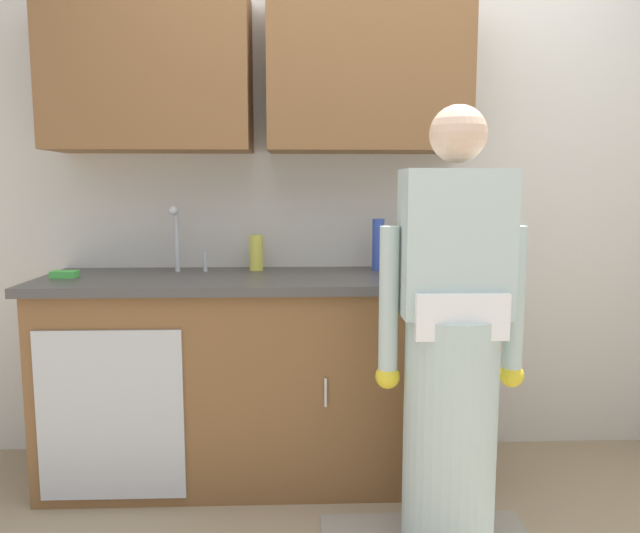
{
  "coord_description": "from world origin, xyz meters",
  "views": [
    {
      "loc": [
        -0.38,
        -2.02,
        1.34
      ],
      "look_at": [
        -0.28,
        0.55,
        1.0
      ],
      "focal_mm": 34.06,
      "sensor_mm": 36.0,
      "label": 1
    }
  ],
  "objects_px": {
    "bottle_water_tall": "(256,253)",
    "bottle_soap": "(412,247)",
    "sink": "(180,279)",
    "cup_by_sink": "(411,264)",
    "knife_on_counter": "(393,278)",
    "sponge": "(65,274)",
    "person_at_sink": "(452,366)",
    "bottle_water_short": "(378,245)"
  },
  "relations": [
    {
      "from": "bottle_water_tall",
      "to": "sink",
      "type": "bearing_deg",
      "value": -151.84
    },
    {
      "from": "sink",
      "to": "cup_by_sink",
      "type": "bearing_deg",
      "value": 1.86
    },
    {
      "from": "bottle_water_short",
      "to": "cup_by_sink",
      "type": "height_order",
      "value": "bottle_water_short"
    },
    {
      "from": "knife_on_counter",
      "to": "sponge",
      "type": "xyz_separation_m",
      "value": [
        -1.45,
        0.1,
        0.01
      ]
    },
    {
      "from": "sponge",
      "to": "bottle_water_short",
      "type": "bearing_deg",
      "value": 7.52
    },
    {
      "from": "person_at_sink",
      "to": "bottle_water_short",
      "type": "bearing_deg",
      "value": 102.6
    },
    {
      "from": "bottle_soap",
      "to": "sponge",
      "type": "distance_m",
      "value": 1.59
    },
    {
      "from": "person_at_sink",
      "to": "cup_by_sink",
      "type": "height_order",
      "value": "person_at_sink"
    },
    {
      "from": "bottle_water_short",
      "to": "bottle_water_tall",
      "type": "distance_m",
      "value": 0.59
    },
    {
      "from": "person_at_sink",
      "to": "bottle_water_tall",
      "type": "xyz_separation_m",
      "value": [
        -0.76,
        0.79,
        0.33
      ]
    },
    {
      "from": "bottle_water_short",
      "to": "cup_by_sink",
      "type": "bearing_deg",
      "value": -40.64
    },
    {
      "from": "sink",
      "to": "bottle_soap",
      "type": "xyz_separation_m",
      "value": [
        1.08,
        0.14,
        0.13
      ]
    },
    {
      "from": "bottle_water_short",
      "to": "person_at_sink",
      "type": "bearing_deg",
      "value": -77.4
    },
    {
      "from": "bottle_water_tall",
      "to": "bottle_soap",
      "type": "bearing_deg",
      "value": -2.63
    },
    {
      "from": "sink",
      "to": "cup_by_sink",
      "type": "height_order",
      "value": "sink"
    },
    {
      "from": "cup_by_sink",
      "to": "knife_on_counter",
      "type": "bearing_deg",
      "value": -123.52
    },
    {
      "from": "sink",
      "to": "bottle_soap",
      "type": "relative_size",
      "value": 2.26
    },
    {
      "from": "sink",
      "to": "cup_by_sink",
      "type": "distance_m",
      "value": 1.06
    },
    {
      "from": "bottle_soap",
      "to": "knife_on_counter",
      "type": "distance_m",
      "value": 0.33
    },
    {
      "from": "bottle_water_tall",
      "to": "bottle_soap",
      "type": "height_order",
      "value": "bottle_soap"
    },
    {
      "from": "bottle_water_tall",
      "to": "cup_by_sink",
      "type": "distance_m",
      "value": 0.74
    },
    {
      "from": "sink",
      "to": "knife_on_counter",
      "type": "distance_m",
      "value": 0.95
    },
    {
      "from": "person_at_sink",
      "to": "bottle_soap",
      "type": "relative_size",
      "value": 7.31
    },
    {
      "from": "sink",
      "to": "knife_on_counter",
      "type": "relative_size",
      "value": 2.08
    },
    {
      "from": "bottle_water_short",
      "to": "cup_by_sink",
      "type": "relative_size",
      "value": 2.68
    },
    {
      "from": "cup_by_sink",
      "to": "sponge",
      "type": "xyz_separation_m",
      "value": [
        -1.56,
        -0.07,
        -0.03
      ]
    },
    {
      "from": "sink",
      "to": "person_at_sink",
      "type": "relative_size",
      "value": 0.31
    },
    {
      "from": "bottle_water_short",
      "to": "cup_by_sink",
      "type": "distance_m",
      "value": 0.2
    },
    {
      "from": "bottle_water_tall",
      "to": "cup_by_sink",
      "type": "relative_size",
      "value": 1.84
    },
    {
      "from": "sink",
      "to": "cup_by_sink",
      "type": "xyz_separation_m",
      "value": [
        1.05,
        0.03,
        0.06
      ]
    },
    {
      "from": "sink",
      "to": "bottle_water_tall",
      "type": "xyz_separation_m",
      "value": [
        0.33,
        0.18,
        0.1
      ]
    },
    {
      "from": "bottle_water_short",
      "to": "bottle_soap",
      "type": "xyz_separation_m",
      "value": [
        0.16,
        -0.01,
        -0.01
      ]
    },
    {
      "from": "bottle_water_tall",
      "to": "person_at_sink",
      "type": "bearing_deg",
      "value": -46.24
    },
    {
      "from": "sink",
      "to": "bottle_water_tall",
      "type": "relative_size",
      "value": 2.95
    },
    {
      "from": "person_at_sink",
      "to": "knife_on_counter",
      "type": "bearing_deg",
      "value": 106.66
    },
    {
      "from": "knife_on_counter",
      "to": "sponge",
      "type": "relative_size",
      "value": 2.18
    },
    {
      "from": "person_at_sink",
      "to": "knife_on_counter",
      "type": "distance_m",
      "value": 0.56
    },
    {
      "from": "bottle_water_short",
      "to": "knife_on_counter",
      "type": "bearing_deg",
      "value": -84.53
    },
    {
      "from": "bottle_water_short",
      "to": "bottle_water_tall",
      "type": "relative_size",
      "value": 1.46
    },
    {
      "from": "knife_on_counter",
      "to": "person_at_sink",
      "type": "bearing_deg",
      "value": 48.08
    },
    {
      "from": "knife_on_counter",
      "to": "bottle_water_short",
      "type": "bearing_deg",
      "value": -143.11
    },
    {
      "from": "sponge",
      "to": "person_at_sink",
      "type": "bearing_deg",
      "value": -20.0
    }
  ]
}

